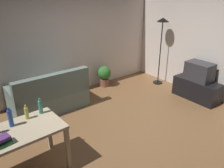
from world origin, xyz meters
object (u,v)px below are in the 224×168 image
object	(u,v)px
potted_plant	(104,75)
tv	(199,72)
tv_stand	(196,89)
bottle_squat	(27,113)
couch	(50,97)
bottle_tall	(40,107)
book_stack	(1,141)
bottle_blue	(10,118)
torchiere_lamp	(162,33)
desk	(18,138)

from	to	relation	value
potted_plant	tv	bearing A→B (deg)	-55.93
tv_stand	tv	distance (m)	0.46
tv	bottle_squat	bearing A→B (deg)	85.71
couch	tv_stand	bearing A→B (deg)	151.35
bottle_tall	book_stack	world-z (taller)	bottle_tall
tv	bottle_squat	size ratio (longest dim) A/B	2.70
bottle_tall	bottle_blue	bearing A→B (deg)	-168.55
torchiere_lamp	desk	xyz separation A→B (m)	(-4.15, -1.15, -0.76)
bottle_tall	desk	bearing A→B (deg)	-150.05
couch	book_stack	bearing A→B (deg)	53.04
book_stack	bottle_tall	bearing A→B (deg)	33.19
bottle_tall	tv_stand	bearing A→B (deg)	-5.02
book_stack	potted_plant	bearing A→B (deg)	34.43
desk	bottle_squat	xyz separation A→B (m)	(0.21, 0.22, 0.21)
couch	bottle_blue	size ratio (longest dim) A/B	5.60
couch	potted_plant	size ratio (longest dim) A/B	2.84
tv	book_stack	size ratio (longest dim) A/B	2.35
tv_stand	potted_plant	size ratio (longest dim) A/B	1.93
torchiere_lamp	bottle_tall	world-z (taller)	torchiere_lamp
torchiere_lamp	bottle_blue	world-z (taller)	torchiere_lamp
tv_stand	potted_plant	distance (m)	2.39
torchiere_lamp	desk	bearing A→B (deg)	-164.49
couch	bottle_squat	size ratio (longest dim) A/B	7.29
bottle_blue	bottle_tall	distance (m)	0.47
couch	potted_plant	xyz separation A→B (m)	(1.71, 0.31, 0.02)
torchiere_lamp	book_stack	world-z (taller)	torchiere_lamp
bottle_squat	book_stack	xyz separation A→B (m)	(-0.45, -0.41, -0.04)
desk	potted_plant	bearing A→B (deg)	31.57
desk	bottle_squat	bearing A→B (deg)	43.38
tv_stand	desk	world-z (taller)	desk
tv_stand	bottle_tall	xyz separation A→B (m)	(-3.71, 0.33, 0.63)
couch	tv	xyz separation A→B (m)	(3.05, -1.66, 0.39)
desk	book_stack	distance (m)	0.35
potted_plant	torchiere_lamp	bearing A→B (deg)	-29.38
couch	torchiere_lamp	bearing A→B (deg)	171.81
tv_stand	bottle_squat	xyz separation A→B (m)	(-3.93, 0.30, 0.62)
bottle_blue	bottle_squat	bearing A→B (deg)	14.72
bottle_tall	book_stack	size ratio (longest dim) A/B	0.98
torchiere_lamp	bottle_blue	size ratio (longest dim) A/B	6.26
tv_stand	book_stack	distance (m)	4.43
couch	desk	size ratio (longest dim) A/B	1.32
couch	desk	bearing A→B (deg)	55.31
torchiere_lamp	potted_plant	size ratio (longest dim) A/B	3.18
desk	bottle_tall	size ratio (longest dim) A/B	4.91
couch	potted_plant	world-z (taller)	couch
desk	bottle_tall	distance (m)	0.55
tv_stand	book_stack	bearing A→B (deg)	91.51
potted_plant	bottle_squat	size ratio (longest dim) A/B	2.57
tv_stand	book_stack	xyz separation A→B (m)	(-4.39, -0.12, 0.57)
tv	potted_plant	xyz separation A→B (m)	(-1.34, 1.98, -0.37)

